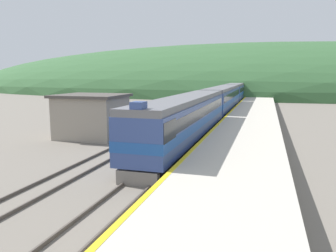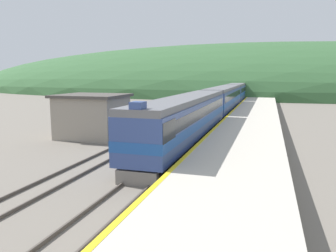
{
  "view_description": "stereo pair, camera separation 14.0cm",
  "coord_description": "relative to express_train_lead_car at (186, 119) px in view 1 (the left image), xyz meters",
  "views": [
    {
      "loc": [
        6.02,
        3.52,
        5.52
      ],
      "look_at": [
        0.06,
        23.32,
        2.28
      ],
      "focal_mm": 35.0,
      "sensor_mm": 36.0,
      "label": 1
    },
    {
      "loc": [
        6.16,
        3.56,
        5.52
      ],
      "look_at": [
        0.06,
        23.32,
        2.28
      ],
      "focal_mm": 35.0,
      "sensor_mm": 36.0,
      "label": 2
    }
  ],
  "objects": [
    {
      "name": "track_main",
      "position": [
        0.0,
        41.61,
        -2.03
      ],
      "size": [
        1.52,
        180.0,
        0.16
      ],
      "color": "#4C443D",
      "rests_on": "ground"
    },
    {
      "name": "track_siding",
      "position": [
        -4.27,
        41.61,
        -2.03
      ],
      "size": [
        1.52,
        180.0,
        0.16
      ],
      "color": "#4C443D",
      "rests_on": "ground"
    },
    {
      "name": "platform",
      "position": [
        4.5,
        21.61,
        -1.61
      ],
      "size": [
        5.58,
        140.0,
        1.02
      ],
      "color": "#BCB5A5",
      "rests_on": "ground"
    },
    {
      "name": "distant_hills",
      "position": [
        0.0,
        93.51,
        -2.11
      ],
      "size": [
        221.68,
        99.75,
        31.86
      ],
      "color": "#335B33",
      "rests_on": "ground"
    },
    {
      "name": "station_shed",
      "position": [
        -8.69,
        0.6,
        -0.17
      ],
      "size": [
        5.79,
        5.06,
        3.84
      ],
      "color": "gray",
      "rests_on": "ground"
    },
    {
      "name": "express_train_lead_car",
      "position": [
        0.0,
        0.0,
        0.0
      ],
      "size": [
        2.87,
        21.22,
        4.22
      ],
      "color": "black",
      "rests_on": "ground"
    },
    {
      "name": "carriage_second",
      "position": [
        0.0,
        22.38,
        -0.01
      ],
      "size": [
        2.86,
        21.31,
        3.86
      ],
      "color": "black",
      "rests_on": "ground"
    },
    {
      "name": "carriage_third",
      "position": [
        0.0,
        44.57,
        -0.01
      ],
      "size": [
        2.86,
        21.31,
        3.86
      ],
      "color": "black",
      "rests_on": "ground"
    }
  ]
}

